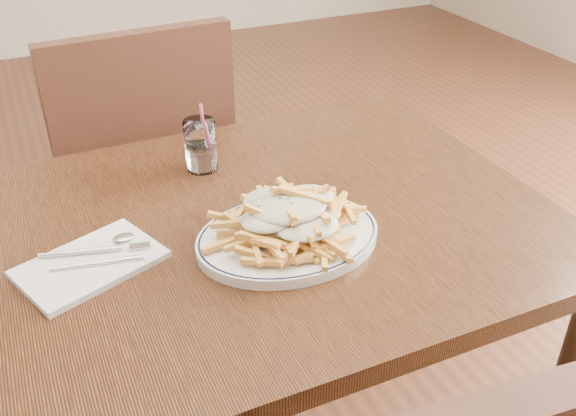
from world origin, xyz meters
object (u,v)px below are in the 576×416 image
table (224,262)px  chair_far (142,175)px  loaded_fries (288,212)px  water_glass (201,148)px  fries_plate (288,237)px

table → chair_far: chair_far is taller
chair_far → loaded_fries: bearing=-81.4°
chair_far → table: bearing=-88.2°
chair_far → loaded_fries: (0.11, -0.71, 0.27)m
table → water_glass: water_glass is taller
fries_plate → loaded_fries: size_ratio=1.34×
chair_far → fries_plate: size_ratio=2.57×
table → loaded_fries: 0.19m
chair_far → water_glass: bearing=-81.8°
water_glass → fries_plate: bearing=-80.8°
fries_plate → table: bearing=133.4°
fries_plate → loaded_fries: bearing=26.6°
chair_far → loaded_fries: chair_far is taller
table → fries_plate: fries_plate is taller
water_glass → table: bearing=-99.4°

